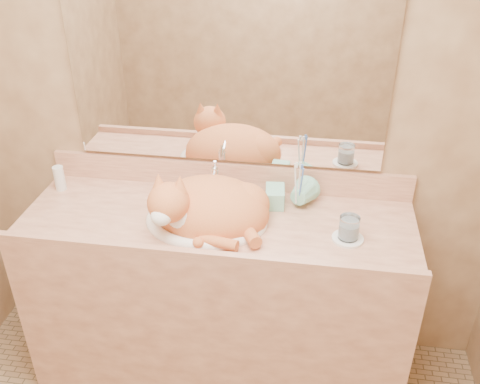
# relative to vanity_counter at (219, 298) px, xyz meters

# --- Properties ---
(wall_back) EXTENTS (2.40, 0.02, 2.50)m
(wall_back) POSITION_rel_vanity_counter_xyz_m (0.00, 0.28, 0.82)
(wall_back) COLOR brown
(wall_back) RESTS_ON ground
(vanity_counter) EXTENTS (1.60, 0.55, 0.85)m
(vanity_counter) POSITION_rel_vanity_counter_xyz_m (0.00, 0.00, 0.00)
(vanity_counter) COLOR #9E6047
(vanity_counter) RESTS_ON floor
(mirror) EXTENTS (1.30, 0.02, 0.80)m
(mirror) POSITION_rel_vanity_counter_xyz_m (0.00, 0.26, 0.97)
(mirror) COLOR white
(mirror) RESTS_ON wall_back
(sink_basin) EXTENTS (0.54, 0.48, 0.15)m
(sink_basin) POSITION_rel_vanity_counter_xyz_m (-0.04, -0.02, 0.50)
(sink_basin) COLOR white
(sink_basin) RESTS_ON vanity_counter
(faucet) EXTENTS (0.08, 0.12, 0.16)m
(faucet) POSITION_rel_vanity_counter_xyz_m (-0.04, 0.17, 0.51)
(faucet) COLOR white
(faucet) RESTS_ON vanity_counter
(cat) EXTENTS (0.48, 0.40, 0.26)m
(cat) POSITION_rel_vanity_counter_xyz_m (-0.03, -0.04, 0.51)
(cat) COLOR #C75D2E
(cat) RESTS_ON sink_basin
(soap_dispenser) EXTENTS (0.09, 0.09, 0.17)m
(soap_dispenser) POSITION_rel_vanity_counter_xyz_m (0.23, 0.09, 0.51)
(soap_dispenser) COLOR #7FCCAF
(soap_dispenser) RESTS_ON vanity_counter
(toothbrush_cup) EXTENTS (0.15, 0.15, 0.11)m
(toothbrush_cup) POSITION_rel_vanity_counter_xyz_m (0.32, 0.12, 0.48)
(toothbrush_cup) COLOR #7FCCAF
(toothbrush_cup) RESTS_ON vanity_counter
(toothbrushes) EXTENTS (0.04, 0.04, 0.22)m
(toothbrushes) POSITION_rel_vanity_counter_xyz_m (0.32, 0.12, 0.56)
(toothbrushes) COLOR silver
(toothbrushes) RESTS_ON toothbrush_cup
(saucer) EXTENTS (0.12, 0.12, 0.01)m
(saucer) POSITION_rel_vanity_counter_xyz_m (0.52, -0.06, 0.43)
(saucer) COLOR white
(saucer) RESTS_ON vanity_counter
(water_glass) EXTENTS (0.08, 0.08, 0.09)m
(water_glass) POSITION_rel_vanity_counter_xyz_m (0.52, -0.06, 0.48)
(water_glass) COLOR white
(water_glass) RESTS_ON saucer
(lotion_bottle) EXTENTS (0.05, 0.05, 0.11)m
(lotion_bottle) POSITION_rel_vanity_counter_xyz_m (-0.73, 0.13, 0.48)
(lotion_bottle) COLOR silver
(lotion_bottle) RESTS_ON vanity_counter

